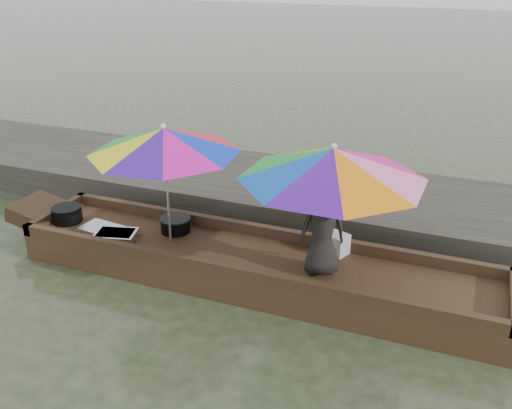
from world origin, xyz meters
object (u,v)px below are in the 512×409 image
at_px(tray_crayfish, 116,235).
at_px(vendor, 322,230).
at_px(supply_bag, 336,244).
at_px(umbrella_bow, 167,184).
at_px(umbrella_stern, 330,210).
at_px(tray_scallop, 101,229).
at_px(cooking_pot, 67,214).
at_px(boat_hull, 253,268).
at_px(charcoal_grill, 176,225).

xyz_separation_m(tray_crayfish, vendor, (2.70, 0.15, 0.50)).
xyz_separation_m(tray_crayfish, supply_bag, (2.75, 0.67, 0.09)).
bearing_deg(tray_crayfish, umbrella_bow, 18.08).
bearing_deg(umbrella_stern, tray_scallop, -177.92).
height_order(vendor, umbrella_bow, umbrella_bow).
height_order(supply_bag, umbrella_bow, umbrella_bow).
bearing_deg(umbrella_stern, cooking_pot, -179.62).
bearing_deg(cooking_pot, umbrella_stern, 0.38).
distance_m(tray_scallop, vendor, 3.05).
distance_m(supply_bag, umbrella_bow, 2.21).
bearing_deg(umbrella_bow, supply_bag, 12.26).
relative_size(boat_hull, tray_crayfish, 11.48).
bearing_deg(supply_bag, vendor, -95.38).
bearing_deg(vendor, tray_crayfish, -24.25).
height_order(boat_hull, umbrella_bow, umbrella_bow).
xyz_separation_m(boat_hull, charcoal_grill, (-1.21, 0.25, 0.27)).
relative_size(boat_hull, supply_bag, 21.45).
height_order(tray_scallop, umbrella_stern, umbrella_stern).
bearing_deg(boat_hull, vendor, -4.59).
height_order(tray_crayfish, umbrella_bow, umbrella_bow).
bearing_deg(tray_scallop, charcoal_grill, 21.17).
xyz_separation_m(vendor, umbrella_stern, (0.06, 0.07, 0.23)).
xyz_separation_m(boat_hull, tray_scallop, (-2.14, -0.11, 0.21)).
relative_size(charcoal_grill, umbrella_stern, 0.19).
distance_m(boat_hull, umbrella_stern, 1.33).
xyz_separation_m(charcoal_grill, umbrella_stern, (2.14, -0.25, 0.68)).
distance_m(tray_crayfish, vendor, 2.75).
xyz_separation_m(tray_scallop, charcoal_grill, (0.93, 0.36, 0.06)).
xyz_separation_m(supply_bag, umbrella_bow, (-2.07, -0.45, 0.65)).
distance_m(cooking_pot, umbrella_stern, 3.74).
height_order(boat_hull, vendor, vendor).
height_order(charcoal_grill, umbrella_stern, umbrella_stern).
relative_size(vendor, umbrella_stern, 0.52).
relative_size(supply_bag, umbrella_stern, 0.13).
bearing_deg(umbrella_bow, vendor, -1.99).
bearing_deg(umbrella_stern, supply_bag, 91.19).
bearing_deg(tray_scallop, umbrella_bow, 6.44).
bearing_deg(charcoal_grill, vendor, -8.69).
distance_m(boat_hull, supply_bag, 1.07).
bearing_deg(tray_crayfish, boat_hull, 6.94).
relative_size(boat_hull, charcoal_grill, 15.45).
distance_m(tray_scallop, charcoal_grill, 1.00).
bearing_deg(vendor, tray_scallop, -26.69).
relative_size(tray_scallop, charcoal_grill, 1.35).
bearing_deg(tray_scallop, vendor, 0.79).
bearing_deg(umbrella_stern, boat_hull, 180.00).
xyz_separation_m(supply_bag, vendor, (-0.05, -0.52, 0.41)).
bearing_deg(vendor, supply_bag, -122.86).
distance_m(supply_bag, vendor, 0.67).
bearing_deg(umbrella_bow, umbrella_stern, 0.00).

